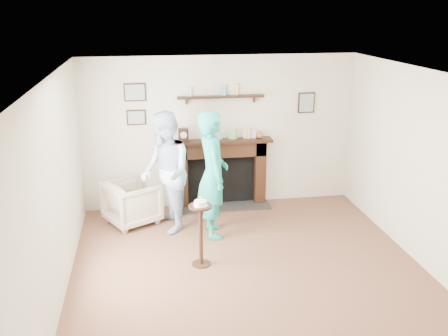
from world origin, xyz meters
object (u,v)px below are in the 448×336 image
at_px(pedestal_table, 201,223).
at_px(man, 168,229).
at_px(armchair, 133,222).
at_px(woman, 213,234).

bearing_deg(pedestal_table, man, 107.82).
height_order(armchair, woman, woman).
relative_size(man, pedestal_table, 1.89).
height_order(man, pedestal_table, pedestal_table).
height_order(man, woman, woman).
bearing_deg(armchair, man, -151.20).
xyz_separation_m(woman, pedestal_table, (-0.28, -0.89, 0.59)).
bearing_deg(armchair, woman, -146.51).
bearing_deg(man, pedestal_table, 6.06).
height_order(woman, pedestal_table, pedestal_table).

